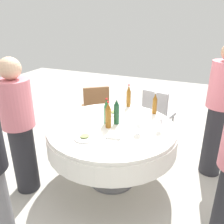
% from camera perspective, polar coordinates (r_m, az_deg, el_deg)
% --- Properties ---
extents(ground_plane, '(10.00, 10.00, 0.00)m').
position_cam_1_polar(ground_plane, '(3.09, 0.00, -15.77)').
color(ground_plane, '#B7B2A8').
extents(dining_table, '(1.48, 1.48, 0.74)m').
position_cam_1_polar(dining_table, '(2.76, 0.00, -6.06)').
color(dining_table, white).
rests_on(dining_table, ground_plane).
extents(bottle_amber_left, '(0.06, 0.06, 0.28)m').
position_cam_1_polar(bottle_amber_left, '(3.02, 10.21, 1.93)').
color(bottle_amber_left, '#8C5619').
rests_on(bottle_amber_left, dining_table).
extents(bottle_amber_mid, '(0.06, 0.06, 0.31)m').
position_cam_1_polar(bottle_amber_mid, '(2.60, -0.89, -0.85)').
color(bottle_amber_mid, '#8C5619').
rests_on(bottle_amber_mid, dining_table).
extents(bottle_amber_outer, '(0.06, 0.06, 0.31)m').
position_cam_1_polar(bottle_amber_outer, '(3.21, 4.00, 3.77)').
color(bottle_amber_outer, '#8C5619').
rests_on(bottle_amber_outer, dining_table).
extents(bottle_dark_green_west, '(0.06, 0.06, 0.30)m').
position_cam_1_polar(bottle_dark_green_west, '(2.69, 1.08, -0.06)').
color(bottle_dark_green_west, '#194728').
rests_on(bottle_dark_green_west, dining_table).
extents(bottle_green_north, '(0.06, 0.06, 0.30)m').
position_cam_1_polar(bottle_green_north, '(2.70, -1.29, 0.03)').
color(bottle_green_north, '#2D6B38').
rests_on(bottle_green_north, dining_table).
extents(wine_glass_west, '(0.06, 0.06, 0.15)m').
position_cam_1_polar(wine_glass_west, '(2.60, 11.38, -2.19)').
color(wine_glass_west, white).
rests_on(wine_glass_west, dining_table).
extents(wine_glass_north, '(0.07, 0.07, 0.14)m').
position_cam_1_polar(wine_glass_north, '(2.50, 6.40, -3.07)').
color(wine_glass_north, white).
rests_on(wine_glass_north, dining_table).
extents(plate_rear, '(0.23, 0.23, 0.04)m').
position_cam_1_polar(plate_rear, '(3.01, 0.58, -0.16)').
color(plate_rear, white).
rests_on(plate_rear, dining_table).
extents(plate_front, '(0.22, 0.22, 0.04)m').
position_cam_1_polar(plate_front, '(2.45, -6.56, -6.02)').
color(plate_front, white).
rests_on(plate_front, dining_table).
extents(fork_mid, '(0.09, 0.17, 0.00)m').
position_cam_1_polar(fork_mid, '(2.41, 8.78, -6.87)').
color(fork_mid, silver).
rests_on(fork_mid, dining_table).
extents(spoon_outer, '(0.18, 0.07, 0.00)m').
position_cam_1_polar(spoon_outer, '(2.81, -10.31, -2.51)').
color(spoon_outer, silver).
rests_on(spoon_outer, dining_table).
extents(folded_napkin, '(0.17, 0.17, 0.02)m').
position_cam_1_polar(folded_napkin, '(2.47, 0.70, -5.53)').
color(folded_napkin, white).
rests_on(folded_napkin, dining_table).
extents(person_left, '(0.34, 0.34, 1.64)m').
position_cam_1_polar(person_left, '(3.07, 24.42, 0.27)').
color(person_left, '#26262B').
rests_on(person_left, ground_plane).
extents(person_mid, '(0.34, 0.34, 1.54)m').
position_cam_1_polar(person_mid, '(2.72, -21.33, -3.22)').
color(person_mid, '#26262B').
rests_on(person_mid, ground_plane).
extents(chair_near, '(0.48, 0.48, 0.87)m').
position_cam_1_polar(chair_near, '(3.70, 10.70, -0.01)').
color(chair_near, '#99999E').
rests_on(chair_near, ground_plane).
extents(chair_south, '(0.56, 0.56, 0.87)m').
position_cam_1_polar(chair_south, '(3.86, -3.94, 1.33)').
color(chair_south, brown).
rests_on(chair_south, ground_plane).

